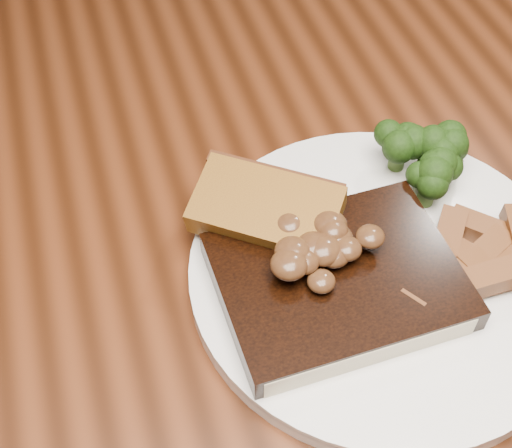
{
  "coord_description": "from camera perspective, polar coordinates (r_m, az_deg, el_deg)",
  "views": [
    {
      "loc": [
        -0.1,
        -0.34,
        1.2
      ],
      "look_at": [
        -0.0,
        -0.0,
        0.78
      ],
      "focal_mm": 50.0,
      "sensor_mm": 36.0,
      "label": 1
    }
  ],
  "objects": [
    {
      "name": "steak",
      "position": [
        0.53,
        6.53,
        -4.61
      ],
      "size": [
        0.18,
        0.14,
        0.03
      ],
      "primitive_type": "cube",
      "rotation": [
        0.0,
        0.0,
        0.03
      ],
      "color": "black",
      "rests_on": "plate"
    },
    {
      "name": "potato_wedges",
      "position": [
        0.57,
        17.45,
        -1.54
      ],
      "size": [
        0.1,
        0.1,
        0.02
      ],
      "primitive_type": null,
      "color": "brown",
      "rests_on": "plate"
    },
    {
      "name": "steak_bone",
      "position": [
        0.5,
        8.96,
        -10.11
      ],
      "size": [
        0.16,
        0.02,
        0.02
      ],
      "primitive_type": "cube",
      "rotation": [
        0.0,
        0.0,
        0.03
      ],
      "color": "beige",
      "rests_on": "plate"
    },
    {
      "name": "chair_far",
      "position": [
        1.2,
        -17.86,
        8.9
      ],
      "size": [
        0.48,
        0.48,
        0.83
      ],
      "rotation": [
        0.0,
        0.0,
        3.39
      ],
      "color": "black",
      "rests_on": "ground"
    },
    {
      "name": "mushroom_pile",
      "position": [
        0.51,
        5.95,
        -1.97
      ],
      "size": [
        0.08,
        0.08,
        0.03
      ],
      "primitive_type": null,
      "color": "#4F3119",
      "rests_on": "steak"
    },
    {
      "name": "garlic_bread",
      "position": [
        0.56,
        0.8,
        -0.19
      ],
      "size": [
        0.12,
        0.11,
        0.02
      ],
      "primitive_type": "cube",
      "rotation": [
        0.0,
        0.0,
        -0.64
      ],
      "color": "brown",
      "rests_on": "plate"
    },
    {
      "name": "broccoli_cluster",
      "position": [
        0.61,
        13.49,
        5.2
      ],
      "size": [
        0.08,
        0.08,
        0.04
      ],
      "primitive_type": null,
      "color": "#1B390C",
      "rests_on": "plate"
    },
    {
      "name": "dining_table",
      "position": [
        0.65,
        0.08,
        -6.73
      ],
      "size": [
        1.6,
        0.9,
        0.75
      ],
      "color": "#502410",
      "rests_on": "ground"
    },
    {
      "name": "plate",
      "position": [
        0.56,
        9.97,
        -3.92
      ],
      "size": [
        0.33,
        0.33,
        0.01
      ],
      "primitive_type": "cylinder",
      "rotation": [
        0.0,
        0.0,
        -0.12
      ],
      "color": "white",
      "rests_on": "dining_table"
    }
  ]
}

